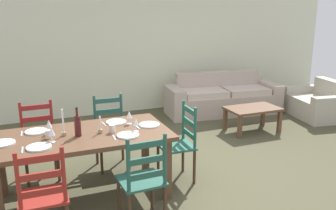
% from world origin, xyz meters
% --- Properties ---
extents(ground_plane, '(9.60, 9.60, 0.02)m').
position_xyz_m(ground_plane, '(0.00, 0.00, -0.01)').
color(ground_plane, '#48462F').
extents(wall_far, '(9.60, 0.16, 2.70)m').
position_xyz_m(wall_far, '(0.00, 3.30, 1.35)').
color(wall_far, beige).
rests_on(wall_far, ground_plane).
extents(dining_table, '(1.90, 0.96, 0.75)m').
position_xyz_m(dining_table, '(-1.43, 0.02, 0.66)').
color(dining_table, brown).
rests_on(dining_table, ground_plane).
extents(dining_chair_near_left, '(0.43, 0.41, 0.96)m').
position_xyz_m(dining_chair_near_left, '(-1.89, -0.72, 0.48)').
color(dining_chair_near_left, maroon).
rests_on(dining_chair_near_left, ground_plane).
extents(dining_chair_near_right, '(0.44, 0.42, 0.96)m').
position_xyz_m(dining_chair_near_right, '(-0.98, -0.75, 0.48)').
color(dining_chair_near_right, '#255547').
rests_on(dining_chair_near_right, ground_plane).
extents(dining_chair_far_left, '(0.43, 0.41, 0.96)m').
position_xyz_m(dining_chair_far_left, '(-1.84, 0.74, 0.48)').
color(dining_chair_far_left, maroon).
rests_on(dining_chair_far_left, ground_plane).
extents(dining_chair_far_right, '(0.43, 0.41, 0.96)m').
position_xyz_m(dining_chair_far_right, '(-0.94, 0.74, 0.48)').
color(dining_chair_far_right, '#25504A').
rests_on(dining_chair_far_right, ground_plane).
extents(dining_chair_head_east, '(0.41, 0.43, 0.96)m').
position_xyz_m(dining_chair_head_east, '(-0.25, 0.02, 0.48)').
color(dining_chair_head_east, '#225A49').
rests_on(dining_chair_head_east, ground_plane).
extents(dinner_plate_near_left, '(0.24, 0.24, 0.02)m').
position_xyz_m(dinner_plate_near_left, '(-1.88, -0.23, 0.76)').
color(dinner_plate_near_left, white).
rests_on(dinner_plate_near_left, dining_table).
extents(fork_near_left, '(0.02, 0.17, 0.01)m').
position_xyz_m(fork_near_left, '(-2.03, -0.23, 0.75)').
color(fork_near_left, silver).
rests_on(fork_near_left, dining_table).
extents(dinner_plate_near_right, '(0.24, 0.24, 0.02)m').
position_xyz_m(dinner_plate_near_right, '(-0.98, -0.23, 0.76)').
color(dinner_plate_near_right, white).
rests_on(dinner_plate_near_right, dining_table).
extents(fork_near_right, '(0.03, 0.17, 0.01)m').
position_xyz_m(fork_near_right, '(-1.13, -0.23, 0.75)').
color(fork_near_right, silver).
rests_on(fork_near_right, dining_table).
extents(dinner_plate_far_left, '(0.24, 0.24, 0.02)m').
position_xyz_m(dinner_plate_far_left, '(-1.88, 0.27, 0.76)').
color(dinner_plate_far_left, white).
rests_on(dinner_plate_far_left, dining_table).
extents(fork_far_left, '(0.02, 0.17, 0.01)m').
position_xyz_m(fork_far_left, '(-2.03, 0.27, 0.75)').
color(fork_far_left, silver).
rests_on(fork_far_left, dining_table).
extents(dinner_plate_far_right, '(0.24, 0.24, 0.02)m').
position_xyz_m(dinner_plate_far_right, '(-0.98, 0.27, 0.76)').
color(dinner_plate_far_right, white).
rests_on(dinner_plate_far_right, dining_table).
extents(fork_far_right, '(0.03, 0.17, 0.01)m').
position_xyz_m(fork_far_right, '(-1.13, 0.27, 0.75)').
color(fork_far_right, silver).
rests_on(fork_far_right, dining_table).
extents(dinner_plate_head_west, '(0.24, 0.24, 0.02)m').
position_xyz_m(dinner_plate_head_west, '(-2.21, 0.02, 0.76)').
color(dinner_plate_head_west, white).
rests_on(dinner_plate_head_west, dining_table).
extents(dinner_plate_head_east, '(0.24, 0.24, 0.02)m').
position_xyz_m(dinner_plate_head_east, '(-0.65, 0.02, 0.76)').
color(dinner_plate_head_east, white).
rests_on(dinner_plate_head_east, dining_table).
extents(fork_head_east, '(0.03, 0.17, 0.01)m').
position_xyz_m(fork_head_east, '(-0.80, 0.02, 0.75)').
color(fork_head_east, silver).
rests_on(fork_head_east, dining_table).
extents(wine_bottle, '(0.07, 0.07, 0.32)m').
position_xyz_m(wine_bottle, '(-1.46, -0.03, 0.87)').
color(wine_bottle, '#471919').
rests_on(wine_bottle, dining_table).
extents(wine_glass_near_left, '(0.06, 0.06, 0.16)m').
position_xyz_m(wine_glass_near_left, '(-1.74, -0.12, 0.86)').
color(wine_glass_near_left, white).
rests_on(wine_glass_near_left, dining_table).
extents(wine_glass_near_right, '(0.06, 0.06, 0.16)m').
position_xyz_m(wine_glass_near_right, '(-0.85, -0.13, 0.86)').
color(wine_glass_near_right, white).
rests_on(wine_glass_near_right, dining_table).
extents(wine_glass_far_left, '(0.06, 0.06, 0.16)m').
position_xyz_m(wine_glass_far_left, '(-1.74, 0.15, 0.86)').
color(wine_glass_far_left, white).
rests_on(wine_glass_far_left, dining_table).
extents(wine_glass_far_right, '(0.06, 0.06, 0.16)m').
position_xyz_m(wine_glass_far_right, '(-0.84, 0.16, 0.86)').
color(wine_glass_far_right, white).
rests_on(wine_glass_far_right, dining_table).
extents(coffee_cup_primary, '(0.07, 0.07, 0.09)m').
position_xyz_m(coffee_cup_primary, '(-1.10, -0.06, 0.80)').
color(coffee_cup_primary, beige).
rests_on(coffee_cup_primary, dining_table).
extents(coffee_cup_secondary, '(0.07, 0.07, 0.09)m').
position_xyz_m(coffee_cup_secondary, '(-1.76, 0.02, 0.80)').
color(coffee_cup_secondary, beige).
rests_on(coffee_cup_secondary, dining_table).
extents(candle_tall, '(0.05, 0.05, 0.30)m').
position_xyz_m(candle_tall, '(-1.61, 0.04, 0.84)').
color(candle_tall, '#998C66').
rests_on(candle_tall, dining_table).
extents(candle_short, '(0.05, 0.05, 0.19)m').
position_xyz_m(candle_short, '(-1.23, -0.02, 0.80)').
color(candle_short, '#998C66').
rests_on(candle_short, dining_table).
extents(couch, '(2.36, 1.08, 0.80)m').
position_xyz_m(couch, '(1.76, 2.42, 0.29)').
color(couch, '#B8A597').
rests_on(couch, ground_plane).
extents(coffee_table, '(0.90, 0.56, 0.42)m').
position_xyz_m(coffee_table, '(1.65, 1.21, 0.36)').
color(coffee_table, brown).
rests_on(coffee_table, ground_plane).
extents(armchair_upholstered, '(0.98, 1.28, 0.72)m').
position_xyz_m(armchair_upholstered, '(3.37, 1.44, 0.25)').
color(armchair_upholstered, '#B6AE9D').
rests_on(armchair_upholstered, ground_plane).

